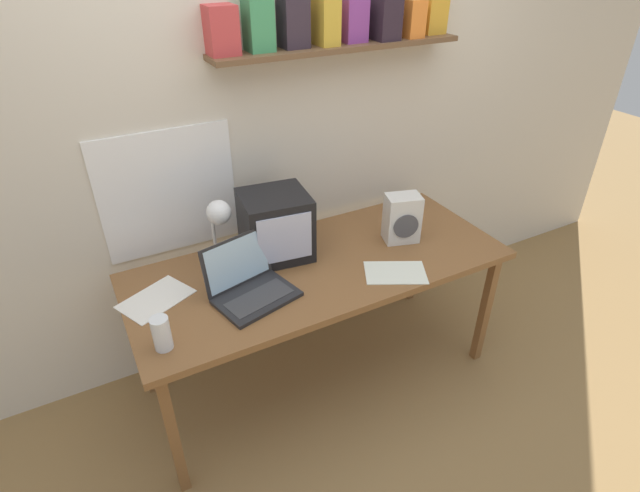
% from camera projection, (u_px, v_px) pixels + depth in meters
% --- Properties ---
extents(ground_plane, '(12.00, 12.00, 0.00)m').
position_uv_depth(ground_plane, '(320.00, 372.00, 2.85)').
color(ground_plane, olive).
extents(back_wall, '(5.60, 0.24, 2.60)m').
position_uv_depth(back_wall, '(274.00, 121.00, 2.53)').
color(back_wall, beige).
rests_on(back_wall, ground_plane).
extents(corner_desk, '(1.86, 0.77, 0.75)m').
position_uv_depth(corner_desk, '(320.00, 273.00, 2.48)').
color(corner_desk, brown).
rests_on(corner_desk, ground_plane).
extents(crt_monitor, '(0.35, 0.34, 0.33)m').
position_uv_depth(crt_monitor, '(276.00, 225.00, 2.43)').
color(crt_monitor, black).
rests_on(crt_monitor, corner_desk).
extents(laptop, '(0.40, 0.35, 0.25)m').
position_uv_depth(laptop, '(248.00, 282.00, 2.21)').
color(laptop, '#232326').
rests_on(laptop, corner_desk).
extents(desk_lamp, '(0.13, 0.18, 0.35)m').
position_uv_depth(desk_lamp, '(218.00, 218.00, 2.29)').
color(desk_lamp, white).
rests_on(desk_lamp, corner_desk).
extents(juice_glass, '(0.07, 0.07, 0.14)m').
position_uv_depth(juice_glass, '(162.00, 335.00, 1.92)').
color(juice_glass, white).
rests_on(juice_glass, corner_desk).
extents(space_heater, '(0.20, 0.17, 0.25)m').
position_uv_depth(space_heater, '(402.00, 218.00, 2.57)').
color(space_heater, silver).
rests_on(space_heater, corner_desk).
extents(printed_handout, '(0.34, 0.30, 0.00)m').
position_uv_depth(printed_handout, '(395.00, 273.00, 2.38)').
color(printed_handout, silver).
rests_on(printed_handout, corner_desk).
extents(open_notebook, '(0.36, 0.31, 0.00)m').
position_uv_depth(open_notebook, '(156.00, 299.00, 2.21)').
color(open_notebook, white).
rests_on(open_notebook, corner_desk).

